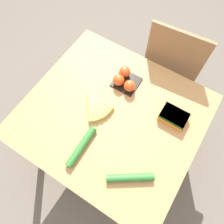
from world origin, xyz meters
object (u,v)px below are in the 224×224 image
banana_bunch (96,106)px  tomato_pack (124,80)px  chair (171,69)px  carrot_bag (174,116)px  cucumber_near (81,147)px  cucumber_far (130,178)px

banana_bunch → tomato_pack: 0.25m
chair → carrot_bag: bearing=106.5°
chair → tomato_pack: 0.54m
tomato_pack → cucumber_near: 0.50m
carrot_bag → cucumber_near: carrot_bag is taller
banana_bunch → cucumber_far: cucumber_far is taller
tomato_pack → carrot_bag: bearing=-9.2°
banana_bunch → carrot_bag: bearing=23.2°
banana_bunch → cucumber_far: size_ratio=0.80×
chair → carrot_bag: (0.19, -0.50, 0.26)m
tomato_pack → banana_bunch: bearing=-102.8°
carrot_bag → cucumber_near: size_ratio=0.62×
tomato_pack → carrot_bag: tomato_pack is taller
chair → cucumber_far: bearing=94.6°
chair → tomato_pack: chair is taller
tomato_pack → carrot_bag: size_ratio=1.01×
chair → tomato_pack: (-0.18, -0.44, 0.26)m
chair → carrot_bag: size_ratio=6.39×
cucumber_near → tomato_pack: bearing=92.2°
cucumber_near → banana_bunch: bearing=106.4°
chair → cucumber_near: bearing=75.6°
cucumber_near → cucumber_far: (0.31, 0.00, 0.00)m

